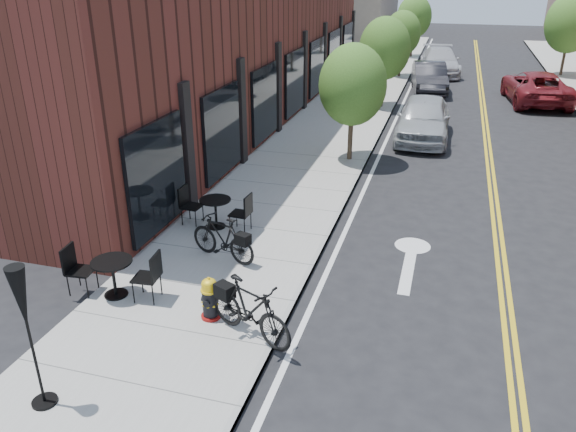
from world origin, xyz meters
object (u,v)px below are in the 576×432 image
(parked_car_c, at_px, (440,61))
(parked_car_far, at_px, (536,87))
(bistro_set_b, at_px, (113,273))
(bicycle_right, at_px, (250,310))
(fire_hydrant, at_px, (210,299))
(parked_car_b, at_px, (429,78))
(parked_car_a, at_px, (424,118))
(bicycle_left, at_px, (223,238))
(patio_umbrella, at_px, (23,309))
(bistro_set_c, at_px, (216,209))

(parked_car_c, xyz_separation_m, parked_car_far, (4.76, -6.62, -0.00))
(bistro_set_b, relative_size, parked_car_c, 0.36)
(bicycle_right, relative_size, bistro_set_b, 1.00)
(fire_hydrant, bearing_deg, bicycle_right, -28.04)
(bicycle_right, height_order, parked_car_far, parked_car_far)
(bicycle_right, distance_m, bistro_set_b, 3.10)
(fire_hydrant, xyz_separation_m, parked_car_b, (2.67, 22.43, 0.23))
(parked_car_a, bearing_deg, fire_hydrant, -102.85)
(bicycle_left, height_order, bicycle_right, bicycle_right)
(bicycle_right, xyz_separation_m, patio_umbrella, (-2.44, -2.41, 1.11))
(bicycle_left, bearing_deg, patio_umbrella, 7.58)
(bicycle_left, distance_m, patio_umbrella, 5.18)
(bicycle_left, distance_m, bicycle_right, 3.00)
(bistro_set_b, bearing_deg, bicycle_right, -15.69)
(parked_car_a, distance_m, parked_car_far, 9.15)
(fire_hydrant, xyz_separation_m, parked_car_far, (7.74, 21.26, 0.24))
(patio_umbrella, distance_m, parked_car_a, 16.87)
(parked_car_b, distance_m, parked_car_far, 5.20)
(bicycle_left, xyz_separation_m, parked_car_far, (8.38, 19.07, 0.12))
(parked_car_far, bearing_deg, parked_car_a, 52.28)
(bicycle_left, distance_m, parked_car_a, 11.82)
(patio_umbrella, distance_m, parked_car_b, 25.58)
(bicycle_right, distance_m, bistro_set_c, 4.70)
(patio_umbrella, bearing_deg, parked_car_far, 68.95)
(patio_umbrella, bearing_deg, parked_car_c, 81.66)
(fire_hydrant, height_order, parked_car_a, parked_car_a)
(parked_car_far, bearing_deg, parked_car_b, -19.24)
(bicycle_right, xyz_separation_m, bistro_set_c, (-2.36, 4.07, -0.08))
(bicycle_left, xyz_separation_m, bicycle_right, (1.56, -2.57, 0.05))
(patio_umbrella, xyz_separation_m, parked_car_a, (4.47, 16.23, -0.99))
(bicycle_left, distance_m, parked_car_c, 25.94)
(bistro_set_b, height_order, bistro_set_c, bistro_set_b)
(bistro_set_c, bearing_deg, bicycle_left, -57.82)
(bicycle_left, xyz_separation_m, bistro_set_c, (-0.80, 1.50, -0.03))
(bicycle_right, bearing_deg, fire_hydrant, 92.33)
(parked_car_a, bearing_deg, parked_car_far, 58.07)
(patio_umbrella, relative_size, parked_car_far, 0.43)
(parked_car_b, height_order, parked_car_far, parked_car_far)
(parked_car_far, bearing_deg, bistro_set_b, 58.67)
(bicycle_left, bearing_deg, parked_car_c, -170.45)
(bistro_set_b, height_order, parked_car_a, parked_car_a)
(bistro_set_c, xyz_separation_m, parked_car_b, (4.11, 18.74, 0.14))
(bistro_set_c, bearing_deg, parked_car_far, 66.41)
(bicycle_left, xyz_separation_m, bistro_set_b, (-1.49, -2.01, -0.01))
(bistro_set_b, distance_m, patio_umbrella, 3.24)
(parked_car_c, bearing_deg, bicycle_left, -105.00)
(parked_car_b, xyz_separation_m, parked_car_c, (0.31, 5.45, 0.02))
(parked_car_a, xyz_separation_m, parked_car_b, (-0.29, 8.98, -0.06))
(bistro_set_b, bearing_deg, fire_hydrant, -10.31)
(bistro_set_c, relative_size, parked_car_far, 0.33)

